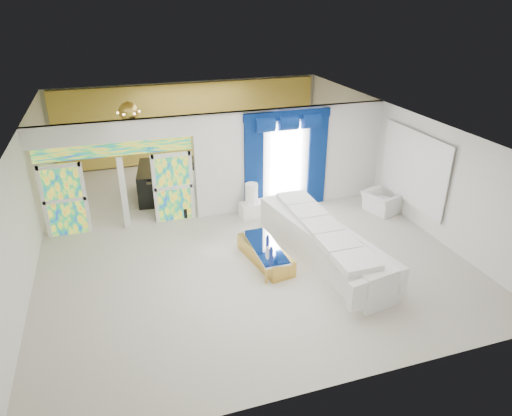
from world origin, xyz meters
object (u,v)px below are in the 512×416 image
object	(u,v)px
console_table	(261,208)
armchair	(381,202)
white_sofa	(322,244)
coffee_table	(265,254)
grand_piano	(163,181)

from	to	relation	value
console_table	armchair	xyz separation A→B (m)	(3.44, -0.92, 0.10)
white_sofa	armchair	world-z (taller)	white_sofa
white_sofa	armchair	size ratio (longest dim) A/B	4.67
console_table	white_sofa	bearing A→B (deg)	-77.72
coffee_table	console_table	bearing A→B (deg)	73.59
white_sofa	grand_piano	distance (m)	5.96
white_sofa	console_table	world-z (taller)	white_sofa
console_table	armchair	distance (m)	3.56
console_table	coffee_table	bearing A→B (deg)	-106.41
coffee_table	white_sofa	bearing A→B (deg)	-12.53
white_sofa	console_table	bearing A→B (deg)	92.35
coffee_table	armchair	world-z (taller)	armchair
coffee_table	grand_piano	xyz separation A→B (m)	(-1.79, 4.77, 0.29)
white_sofa	coffee_table	size ratio (longest dim) A/B	2.44
white_sofa	armchair	bearing A→B (deg)	23.81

